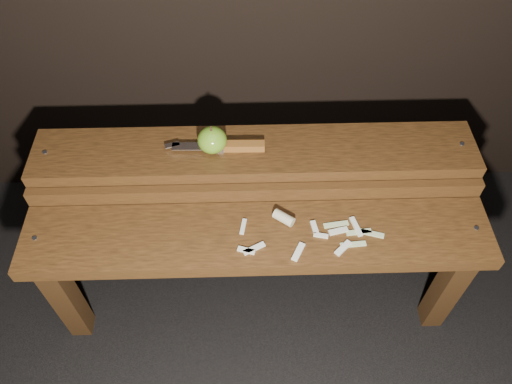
{
  "coord_description": "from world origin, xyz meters",
  "views": [
    {
      "loc": [
        -0.02,
        -0.75,
        1.47
      ],
      "look_at": [
        0.0,
        0.06,
        0.45
      ],
      "focal_mm": 35.0,
      "sensor_mm": 36.0,
      "label": 1
    }
  ],
  "objects_px": {
    "bench_front_tier": "(257,251)",
    "apple": "(212,140)",
    "knife": "(231,146)",
    "bench_rear_tier": "(255,171)"
  },
  "relations": [
    {
      "from": "bench_front_tier",
      "to": "knife",
      "type": "distance_m",
      "value": 0.29
    },
    {
      "from": "bench_front_tier",
      "to": "bench_rear_tier",
      "type": "distance_m",
      "value": 0.23
    },
    {
      "from": "bench_rear_tier",
      "to": "apple",
      "type": "xyz_separation_m",
      "value": [
        -0.11,
        0.0,
        0.12
      ]
    },
    {
      "from": "bench_front_tier",
      "to": "apple",
      "type": "bearing_deg",
      "value": 115.9
    },
    {
      "from": "bench_rear_tier",
      "to": "knife",
      "type": "relative_size",
      "value": 4.47
    },
    {
      "from": "apple",
      "to": "bench_front_tier",
      "type": "bearing_deg",
      "value": -64.1
    },
    {
      "from": "bench_front_tier",
      "to": "apple",
      "type": "xyz_separation_m",
      "value": [
        -0.11,
        0.23,
        0.18
      ]
    },
    {
      "from": "apple",
      "to": "knife",
      "type": "bearing_deg",
      "value": -0.7
    },
    {
      "from": "knife",
      "to": "bench_rear_tier",
      "type": "bearing_deg",
      "value": -3.39
    },
    {
      "from": "bench_rear_tier",
      "to": "apple",
      "type": "relative_size",
      "value": 14.62
    }
  ]
}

